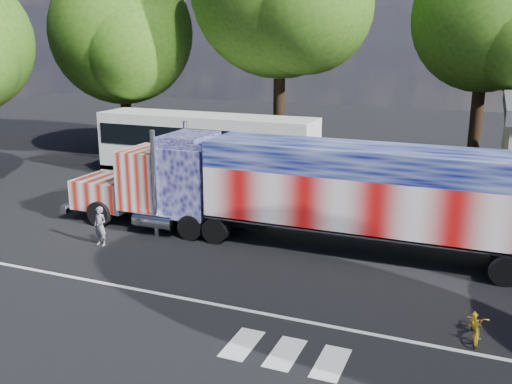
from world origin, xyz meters
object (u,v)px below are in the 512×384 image
at_px(woman, 100,226).
at_px(tree_ne_a, 489,19).
at_px(semi_truck, 316,190).
at_px(coach_bus, 206,146).
at_px(bicycle, 476,324).
at_px(tree_nw_a, 123,33).

bearing_deg(woman, tree_ne_a, 60.80).
relative_size(semi_truck, tree_ne_a, 1.57).
bearing_deg(coach_bus, bicycle, -41.68).
relative_size(semi_truck, bicycle, 13.41).
bearing_deg(coach_bus, tree_ne_a, 26.09).
height_order(coach_bus, bicycle, coach_bus).
distance_m(coach_bus, bicycle, 19.81).
bearing_deg(woman, coach_bus, 102.10).
height_order(semi_truck, woman, semi_truck).
bearing_deg(woman, semi_truck, 28.05).
relative_size(woman, tree_nw_a, 0.12).
xyz_separation_m(coach_bus, tree_nw_a, (-7.86, 3.95, 6.16)).
xyz_separation_m(semi_truck, coach_bus, (-8.75, 8.05, -0.33)).
height_order(coach_bus, woman, coach_bus).
distance_m(tree_ne_a, tree_nw_a, 22.04).
xyz_separation_m(tree_ne_a, tree_nw_a, (-21.84, -2.90, -0.73)).
height_order(semi_truck, bicycle, semi_truck).
distance_m(semi_truck, woman, 8.38).
bearing_deg(coach_bus, semi_truck, -42.61).
xyz_separation_m(woman, tree_ne_a, (12.91, 17.91, 8.01)).
bearing_deg(bicycle, tree_nw_a, 138.13).
relative_size(semi_truck, woman, 13.18).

